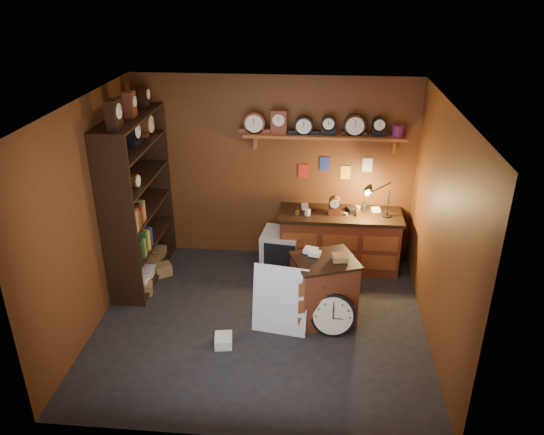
{
  "coord_description": "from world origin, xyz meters",
  "views": [
    {
      "loc": [
        0.62,
        -5.36,
        3.98
      ],
      "look_at": [
        0.1,
        0.35,
        1.28
      ],
      "focal_mm": 35.0,
      "sensor_mm": 36.0,
      "label": 1
    }
  ],
  "objects_px": {
    "shelving_unit": "(135,194)",
    "low_cabinet": "(324,287)",
    "workbench": "(339,237)",
    "big_round_clock": "(333,315)"
  },
  "relations": [
    {
      "from": "low_cabinet",
      "to": "big_round_clock",
      "type": "distance_m",
      "value": 0.38
    },
    {
      "from": "shelving_unit",
      "to": "workbench",
      "type": "height_order",
      "value": "shelving_unit"
    },
    {
      "from": "low_cabinet",
      "to": "big_round_clock",
      "type": "xyz_separation_m",
      "value": [
        0.11,
        -0.31,
        -0.19
      ]
    },
    {
      "from": "low_cabinet",
      "to": "big_round_clock",
      "type": "bearing_deg",
      "value": -90.45
    },
    {
      "from": "workbench",
      "to": "big_round_clock",
      "type": "xyz_separation_m",
      "value": [
        -0.1,
        -1.62,
        -0.21
      ]
    },
    {
      "from": "shelving_unit",
      "to": "low_cabinet",
      "type": "height_order",
      "value": "shelving_unit"
    },
    {
      "from": "shelving_unit",
      "to": "low_cabinet",
      "type": "bearing_deg",
      "value": -17.67
    },
    {
      "from": "workbench",
      "to": "big_round_clock",
      "type": "relative_size",
      "value": 3.23
    },
    {
      "from": "workbench",
      "to": "big_round_clock",
      "type": "height_order",
      "value": "workbench"
    },
    {
      "from": "shelving_unit",
      "to": "low_cabinet",
      "type": "distance_m",
      "value": 2.79
    }
  ]
}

